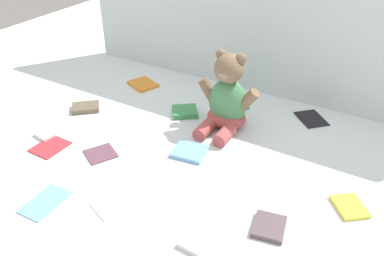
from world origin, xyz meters
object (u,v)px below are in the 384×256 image
at_px(book_case_0, 101,153).
at_px(book_case_8, 236,103).
at_px(book_case_3, 350,207).
at_px(book_case_11, 269,227).
at_px(book_case_7, 86,108).
at_px(book_case_13, 200,240).
at_px(book_case_1, 54,130).
at_px(teddy_bear, 227,100).
at_px(book_case_4, 185,112).
at_px(book_case_2, 45,202).
at_px(book_case_10, 189,151).
at_px(book_case_12, 311,118).
at_px(book_case_9, 143,84).
at_px(book_case_6, 50,146).
at_px(book_case_5, 111,205).

distance_m(book_case_0, book_case_8, 0.58).
distance_m(book_case_3, book_case_11, 0.25).
bearing_deg(book_case_8, book_case_7, 163.59).
bearing_deg(book_case_13, book_case_1, 169.48).
xyz_separation_m(teddy_bear, book_case_3, (0.48, -0.21, -0.10)).
distance_m(teddy_bear, book_case_4, 0.20).
bearing_deg(book_case_2, book_case_10, 58.70).
bearing_deg(book_case_8, book_case_12, -45.08).
bearing_deg(book_case_3, book_case_8, -75.55).
distance_m(book_case_7, book_case_9, 0.29).
bearing_deg(book_case_11, book_case_8, 111.35).
height_order(book_case_8, book_case_13, book_case_13).
xyz_separation_m(book_case_10, book_case_12, (0.29, 0.42, -0.00)).
height_order(book_case_9, book_case_13, book_case_13).
bearing_deg(book_case_12, book_case_3, 74.13).
bearing_deg(book_case_7, book_case_12, -106.23).
bearing_deg(book_case_0, book_case_8, -84.78).
distance_m(book_case_6, book_case_11, 0.77).
xyz_separation_m(book_case_5, book_case_13, (0.27, 0.01, 0.00)).
bearing_deg(book_case_8, teddy_bear, -128.58).
bearing_deg(book_case_13, book_case_10, 128.72).
relative_size(book_case_1, book_case_10, 1.17).
height_order(book_case_3, book_case_9, book_case_9).
height_order(book_case_2, book_case_5, same).
distance_m(book_case_1, book_case_12, 0.94).
relative_size(book_case_10, book_case_12, 0.90).
relative_size(teddy_bear, book_case_11, 3.09).
height_order(book_case_6, book_case_7, book_case_7).
bearing_deg(book_case_6, book_case_8, 56.05).
xyz_separation_m(book_case_6, book_case_12, (0.70, 0.63, -0.00)).
height_order(book_case_1, book_case_3, book_case_1).
relative_size(book_case_9, book_case_11, 1.27).
height_order(book_case_5, book_case_6, book_case_6).
height_order(book_case_2, book_case_8, same).
distance_m(book_case_6, book_case_12, 0.94).
relative_size(book_case_2, book_case_8, 1.12).
relative_size(book_case_4, book_case_12, 0.79).
xyz_separation_m(book_case_8, book_case_13, (0.23, -0.69, 0.00)).
bearing_deg(book_case_2, book_case_12, 55.78).
distance_m(book_case_9, book_case_13, 0.91).
height_order(book_case_3, book_case_7, book_case_7).
distance_m(book_case_3, book_case_13, 0.43).
distance_m(book_case_6, book_case_10, 0.47).
bearing_deg(book_case_10, book_case_0, -66.21).
xyz_separation_m(book_case_4, book_case_5, (0.09, -0.53, -0.01)).
xyz_separation_m(book_case_6, book_case_13, (0.63, -0.10, 0.00)).
bearing_deg(book_case_4, teddy_bear, -126.09).
bearing_deg(book_case_2, book_case_1, 130.51).
bearing_deg(book_case_0, book_case_13, -169.99).
distance_m(book_case_3, book_case_7, 1.01).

